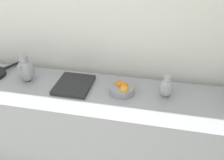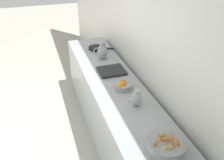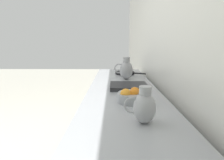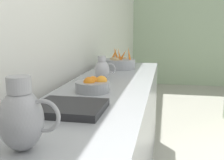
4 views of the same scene
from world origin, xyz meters
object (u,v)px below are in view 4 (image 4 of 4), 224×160
(vegetable_colander, at_px, (119,63))
(orange_bowl, at_px, (93,85))
(metal_pitcher_short, at_px, (102,70))
(metal_pitcher_tall, at_px, (22,118))

(vegetable_colander, bearing_deg, orange_bowl, -89.66)
(vegetable_colander, relative_size, orange_bowl, 1.46)
(vegetable_colander, bearing_deg, metal_pitcher_short, -91.48)
(metal_pitcher_tall, bearing_deg, vegetable_colander, 89.89)
(vegetable_colander, bearing_deg, metal_pitcher_tall, -90.11)
(metal_pitcher_short, bearing_deg, metal_pitcher_tall, -89.38)
(vegetable_colander, xyz_separation_m, metal_pitcher_tall, (-0.00, -1.88, 0.06))
(vegetable_colander, height_order, orange_bowl, vegetable_colander)
(vegetable_colander, xyz_separation_m, orange_bowl, (0.01, -1.01, -0.01))
(orange_bowl, xyz_separation_m, metal_pitcher_tall, (-0.01, -0.87, 0.07))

